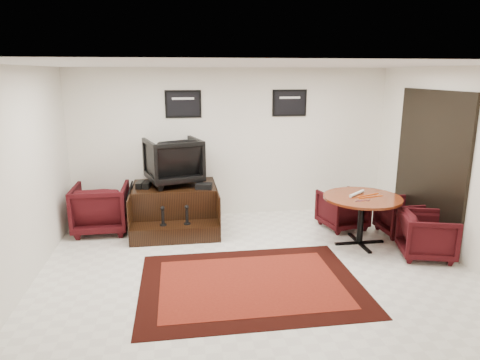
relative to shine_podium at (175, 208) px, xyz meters
name	(u,v)px	position (x,y,z in m)	size (l,w,h in m)	color
ground	(255,268)	(1.11, -1.90, -0.35)	(6.00, 6.00, 0.00)	white
room_shell	(284,142)	(1.52, -1.78, 1.44)	(6.02, 5.02, 2.81)	white
area_rug	(251,284)	(0.97, -2.35, -0.34)	(2.88, 2.16, 0.01)	black
shine_podium	(175,208)	(0.00, 0.00, 0.00)	(1.47, 1.52, 0.76)	black
shine_chair	(173,159)	(0.00, 0.15, 0.87)	(0.90, 0.84, 0.93)	black
shoes_pair	(144,185)	(-0.52, -0.02, 0.46)	(0.27, 0.32, 0.11)	black
polish_kit	(204,186)	(0.51, -0.26, 0.46)	(0.28, 0.19, 0.10)	black
umbrella_black	(125,205)	(-0.85, -0.09, 0.12)	(0.35, 0.13, 0.94)	black
umbrella_hooked	(126,207)	(-0.84, -0.04, 0.07)	(0.31, 0.12, 0.83)	black
armchair_side	(101,206)	(-1.27, -0.03, 0.11)	(0.90, 0.84, 0.93)	black
meeting_table	(362,202)	(2.96, -1.25, 0.36)	(1.22, 1.22, 0.80)	#4D1B0B
table_chair_back	(343,208)	(2.96, -0.48, 0.02)	(0.72, 0.67, 0.74)	black
table_chair_window	(401,215)	(3.83, -0.94, 0.00)	(0.67, 0.63, 0.69)	black
table_chair_corner	(427,233)	(3.73, -1.87, 0.03)	(0.73, 0.68, 0.75)	black
paper_roll	(357,194)	(2.90, -1.16, 0.47)	(0.05, 0.05, 0.42)	silver
table_clutter	(368,197)	(3.03, -1.29, 0.46)	(0.56, 0.39, 0.01)	#EB530D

